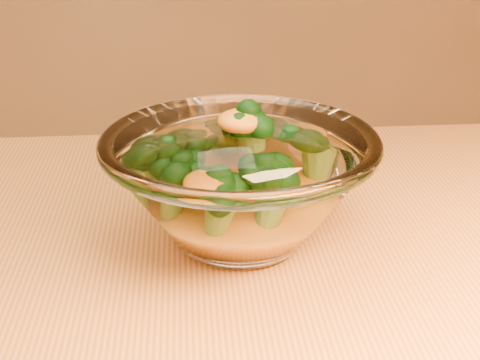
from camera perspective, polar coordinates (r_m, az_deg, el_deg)
The scene contains 3 objects.
glass_bowl at distance 0.58m, azimuth 0.00°, elevation -0.47°, with size 0.24×0.24×0.11m.
cheese_sauce at distance 0.59m, azimuth 0.00°, elevation -2.44°, with size 0.12×0.12×0.03m, color orange.
broccoli_heap at distance 0.59m, azimuth -0.51°, elevation 1.50°, with size 0.17×0.15×0.09m.
Camera 1 is at (0.03, -0.41, 1.05)m, focal length 50.00 mm.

